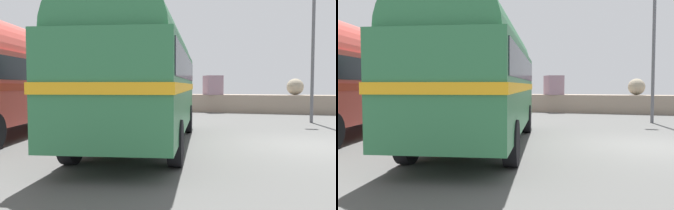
{
  "view_description": "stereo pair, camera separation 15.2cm",
  "coord_description": "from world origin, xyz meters",
  "views": [
    {
      "loc": [
        -1.06,
        -10.19,
        1.68
      ],
      "look_at": [
        -3.93,
        -0.44,
        1.1
      ],
      "focal_mm": 37.32,
      "sensor_mm": 36.0,
      "label": 1
    },
    {
      "loc": [
        -0.91,
        -10.15,
        1.68
      ],
      "look_at": [
        -3.93,
        -0.44,
        1.1
      ],
      "focal_mm": 37.32,
      "sensor_mm": 36.0,
      "label": 2
    }
  ],
  "objects": [
    {
      "name": "ground",
      "position": [
        0.0,
        0.0,
        0.01
      ],
      "size": [
        32.0,
        26.0,
        0.02
      ],
      "color": "#50504E"
    },
    {
      "name": "breakwater",
      "position": [
        0.07,
        11.84,
        0.71
      ],
      "size": [
        31.36,
        2.36,
        2.47
      ],
      "color": "gray",
      "rests_on": "ground"
    },
    {
      "name": "vintage_coach",
      "position": [
        -4.45,
        -1.04,
        2.05
      ],
      "size": [
        3.95,
        8.88,
        3.7
      ],
      "rotation": [
        0.0,
        0.0,
        0.18
      ],
      "color": "black",
      "rests_on": "ground"
    },
    {
      "name": "second_coach",
      "position": [
        -9.5,
        -0.81,
        2.05
      ],
      "size": [
        4.45,
        8.91,
        3.7
      ],
      "rotation": [
        0.0,
        0.0,
        0.25
      ],
      "color": "black",
      "rests_on": "ground"
    },
    {
      "name": "lamp_post",
      "position": [
        0.6,
        6.44,
        4.15
      ],
      "size": [
        1.16,
        0.49,
        7.47
      ],
      "color": "#5B5B60",
      "rests_on": "ground"
    }
  ]
}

